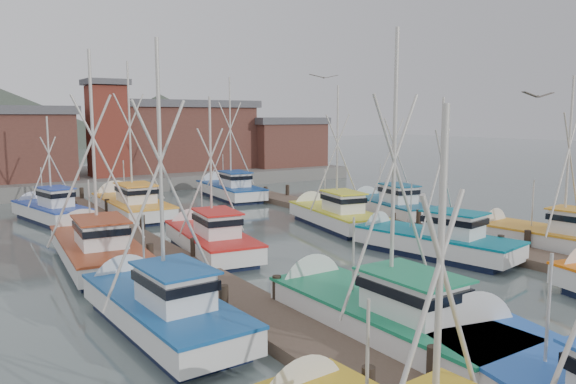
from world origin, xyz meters
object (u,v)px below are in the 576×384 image
lookout_tower (107,128)px  boat_8 (208,239)px  boat_4 (374,313)px  boat_12 (129,205)px

lookout_tower → boat_8: bearing=-95.5°
boat_4 → boat_12: size_ratio=0.89×
lookout_tower → boat_4: (-2.69, -38.44, -4.87)m
lookout_tower → boat_4: lookout_tower is taller
lookout_tower → boat_8: 26.84m
lookout_tower → boat_12: (-2.51, -13.88, -4.86)m
boat_4 → boat_12: boat_12 is taller
lookout_tower → boat_8: size_ratio=1.00×
lookout_tower → boat_12: bearing=-100.2°
lookout_tower → boat_8: lookout_tower is taller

